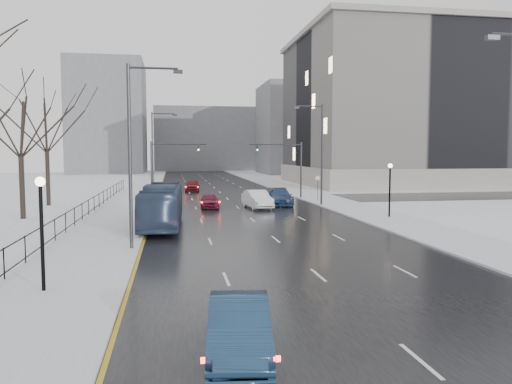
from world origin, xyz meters
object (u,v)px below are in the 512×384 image
sedan_center_near (210,201)px  sedan_right_near (257,199)px  tree_park_d (23,220)px  sedan_right_far (280,197)px  lamppost_r_mid (390,182)px  streetlight_l_far (155,150)px  tree_park_e (49,207)px  bus (162,205)px  streetlight_r_mid (320,149)px  mast_signal_left (161,163)px  sedan_left_near (239,327)px  sedan_center_far (192,185)px  mast_signal_right (292,163)px  no_uturn_sign (318,181)px  streetlight_l_near (134,147)px  lamppost_l (41,217)px

sedan_center_near → sedan_right_near: 4.53m
tree_park_d → sedan_right_far: (22.30, 7.36, 0.85)m
lamppost_r_mid → streetlight_l_far: bearing=131.1°
tree_park_e → sedan_center_near: (15.50, -4.25, 0.74)m
tree_park_e → bus: tree_park_e is taller
tree_park_e → lamppost_r_mid: 32.52m
bus → streetlight_l_far: bearing=95.6°
streetlight_r_mid → lamppost_r_mid: 10.73m
bus → sedan_right_near: (8.66, 10.41, -0.67)m
mast_signal_left → sedan_right_near: size_ratio=1.25×
streetlight_l_far → sedan_left_near: size_ratio=2.22×
mast_signal_left → sedan_center_far: bearing=73.1°
streetlight_r_mid → mast_signal_right: streetlight_r_mid is taller
mast_signal_left → bus: bearing=-88.8°
streetlight_l_far → mast_signal_right: (15.49, -4.00, -1.51)m
tree_park_d → mast_signal_right: (25.13, 14.00, 4.11)m
tree_park_e → no_uturn_sign: size_ratio=5.00×
lamppost_r_mid → mast_signal_left: size_ratio=0.66×
streetlight_l_near → bus: size_ratio=0.92×
no_uturn_sign → sedan_right_near: size_ratio=0.52×
lamppost_l → sedan_right_near: size_ratio=0.82×
streetlight_l_near → mast_signal_left: size_ratio=1.54×
mast_signal_left → no_uturn_sign: bearing=-13.6°
tree_park_d → streetlight_l_far: bearing=61.8°
tree_park_e → sedan_right_far: 22.87m
bus → sedan_center_near: 12.13m
streetlight_l_far → bus: bearing=-87.0°
streetlight_r_mid → sedan_right_far: streetlight_r_mid is taller
tree_park_e → mast_signal_left: 12.29m
tree_park_d → no_uturn_sign: bearing=20.3°
mast_signal_left → bus: (0.40, -19.59, -2.54)m
sedan_left_near → sedan_right_far: sedan_right_far is taller
tree_park_e → mast_signal_right: 26.16m
mast_signal_right → sedan_right_near: (-5.59, -9.17, -3.21)m
lamppost_l → sedan_center_far: size_ratio=0.91×
streetlight_r_mid → sedan_left_near: size_ratio=2.22×
no_uturn_sign → sedan_center_far: bearing=127.5°
lamppost_r_mid → streetlight_l_near: bearing=-152.4°
no_uturn_sign → sedan_right_far: 5.58m
tree_park_d → streetlight_l_far: (9.63, 18.00, 5.62)m
lamppost_r_mid → sedan_right_far: lamppost_r_mid is taller
tree_park_d → streetlight_l_far: size_ratio=1.25×
streetlight_l_far → sedan_center_near: 14.27m
lamppost_r_mid → mast_signal_right: size_ratio=0.66×
tree_park_d → bus: (10.88, -5.59, 1.56)m
mast_signal_right → streetlight_l_far: bearing=165.5°
tree_park_e → no_uturn_sign: (27.40, 0.00, 2.30)m
streetlight_l_far → lamppost_l: streetlight_l_far is taller
sedan_left_near → sedan_right_far: 37.31m
sedan_left_near → bus: bearing=102.6°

